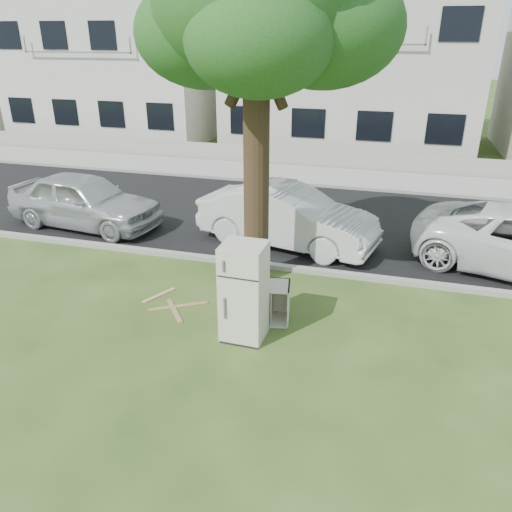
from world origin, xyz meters
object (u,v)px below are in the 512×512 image
(fridge, at_px, (244,292))
(cabinet, at_px, (264,302))
(car_left, at_px, (84,200))
(car_center, at_px, (287,216))

(fridge, height_order, cabinet, fridge)
(car_left, bearing_deg, fridge, -118.67)
(car_center, bearing_deg, cabinet, -161.05)
(cabinet, relative_size, car_center, 0.21)
(fridge, bearing_deg, car_center, 94.17)
(car_center, relative_size, car_left, 1.04)
(cabinet, relative_size, car_left, 0.22)
(cabinet, bearing_deg, fridge, -116.08)
(fridge, height_order, car_left, fridge)
(cabinet, bearing_deg, car_left, 140.03)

